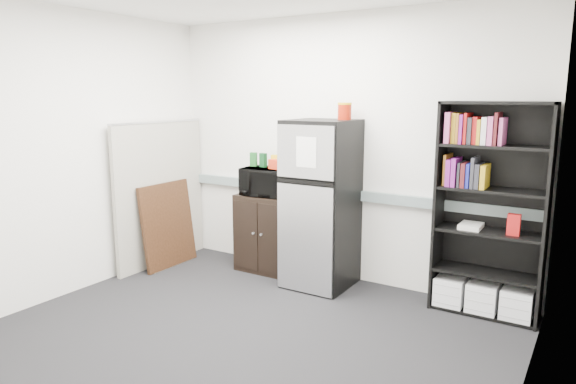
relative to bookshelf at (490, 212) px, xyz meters
The scene contains 17 objects.
floor 2.37m from the bookshelf, 134.33° to the right, with size 4.00×4.00×0.00m, color black.
wall_back 1.60m from the bookshelf, behind, with size 4.00×0.02×2.70m, color white.
wall_right 1.69m from the bookshelf, 73.25° to the right, with size 0.02×3.50×2.70m, color white.
wall_left 3.89m from the bookshelf, 156.08° to the right, with size 0.02×3.50×2.70m, color white.
electrical_raceway 1.54m from the bookshelf, behind, with size 3.92×0.05×0.10m, color gray.
wall_note 1.99m from the bookshelf, behind, with size 0.14×0.00×0.10m, color white.
bookshelf is the anchor object (origin of this frame).
cubicle_partition 3.46m from the bookshelf, behind, with size 0.06×1.30×1.62m.
cabinet 2.30m from the bookshelf, behind, with size 0.67×0.45×0.84m.
microwave 2.24m from the bookshelf, behind, with size 0.53×0.36×0.30m, color black.
snack_box_a 2.47m from the bookshelf, behind, with size 0.07×0.05×0.15m, color #17531E.
snack_box_b 2.35m from the bookshelf, behind, with size 0.07×0.05×0.15m, color #0D3918.
snack_box_c 2.20m from the bookshelf, behind, with size 0.07×0.05×0.14m, color gold.
snack_bag 2.13m from the bookshelf, behind, with size 0.18×0.10×0.10m, color red.
refrigerator 1.58m from the bookshelf, behind, with size 0.63×0.66×1.67m.
coffee_can 1.62m from the bookshelf, behind, with size 0.14×0.14×0.18m.
framed_poster 3.37m from the bookshelf, behind, with size 0.16×0.73×0.94m.
Camera 1 is at (2.32, -2.98, 1.90)m, focal length 32.00 mm.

